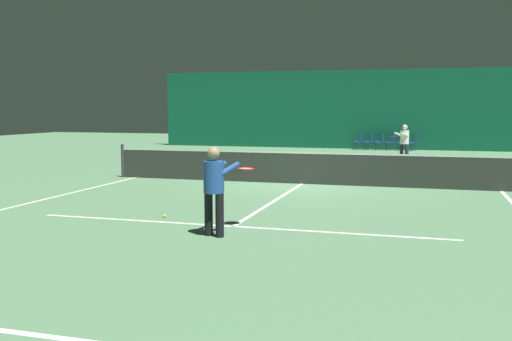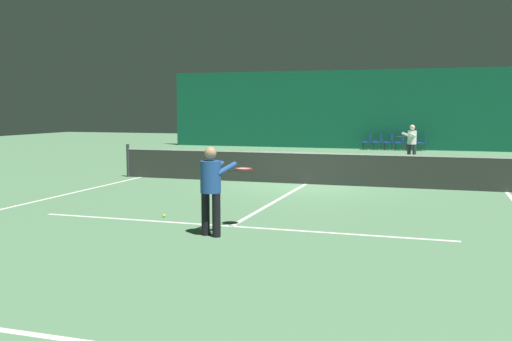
% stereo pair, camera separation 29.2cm
% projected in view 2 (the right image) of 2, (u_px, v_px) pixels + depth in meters
% --- Properties ---
extents(ground_plane, '(60.00, 60.00, 0.00)m').
position_uv_depth(ground_plane, '(306.00, 184.00, 16.89)').
color(ground_plane, '#56845B').
extents(backdrop_curtain, '(23.00, 0.12, 4.34)m').
position_uv_depth(backdrop_curtain, '(368.00, 110.00, 31.24)').
color(backdrop_curtain, '#0F5138').
rests_on(backdrop_curtain, ground).
extents(court_line_baseline_far, '(11.00, 0.10, 0.00)m').
position_uv_depth(court_line_baseline_far, '(359.00, 154.00, 28.16)').
color(court_line_baseline_far, white).
rests_on(court_line_baseline_far, ground).
extents(court_line_baseline_near, '(11.00, 0.10, 0.00)m').
position_uv_depth(court_line_baseline_near, '(39.00, 335.00, 5.62)').
color(court_line_baseline_near, white).
rests_on(court_line_baseline_near, ground).
extents(court_line_service_far, '(8.25, 0.10, 0.00)m').
position_uv_depth(court_line_service_far, '(341.00, 164.00, 22.95)').
color(court_line_service_far, white).
rests_on(court_line_service_far, ground).
extents(court_line_service_near, '(8.25, 0.10, 0.00)m').
position_uv_depth(court_line_service_near, '(231.00, 226.00, 10.83)').
color(court_line_service_near, white).
rests_on(court_line_service_near, ground).
extents(court_line_sideline_left, '(0.10, 23.80, 0.00)m').
position_uv_depth(court_line_sideline_left, '(141.00, 177.00, 18.56)').
color(court_line_sideline_left, white).
rests_on(court_line_sideline_left, ground).
extents(court_line_sideline_right, '(0.10, 23.80, 0.00)m').
position_uv_depth(court_line_sideline_right, '(507.00, 192.00, 15.23)').
color(court_line_sideline_right, white).
rests_on(court_line_sideline_right, ground).
extents(court_line_centre, '(0.10, 12.80, 0.00)m').
position_uv_depth(court_line_centre, '(306.00, 184.00, 16.89)').
color(court_line_centre, white).
rests_on(court_line_centre, ground).
extents(tennis_net, '(12.00, 0.10, 1.07)m').
position_uv_depth(tennis_net, '(306.00, 167.00, 16.84)').
color(tennis_net, '#2D332D').
rests_on(tennis_net, ground).
extents(player_near, '(0.73, 1.35, 1.57)m').
position_uv_depth(player_near, '(212.00, 184.00, 9.95)').
color(player_near, black).
rests_on(player_near, ground).
extents(player_far, '(0.91, 1.32, 1.57)m').
position_uv_depth(player_far, '(411.00, 141.00, 23.32)').
color(player_far, '#2D2D38').
rests_on(player_far, ground).
extents(courtside_chair_0, '(0.44, 0.44, 0.84)m').
position_uv_depth(courtside_chair_0, '(368.00, 141.00, 30.87)').
color(courtside_chair_0, '#2D2D2D').
rests_on(courtside_chair_0, ground).
extents(courtside_chair_1, '(0.44, 0.44, 0.84)m').
position_uv_depth(courtside_chair_1, '(379.00, 141.00, 30.70)').
color(courtside_chair_1, '#2D2D2D').
rests_on(courtside_chair_1, ground).
extents(courtside_chair_2, '(0.44, 0.44, 0.84)m').
position_uv_depth(courtside_chair_2, '(390.00, 141.00, 30.52)').
color(courtside_chair_2, '#2D2D2D').
rests_on(courtside_chair_2, ground).
extents(courtside_chair_3, '(0.44, 0.44, 0.84)m').
position_uv_depth(courtside_chair_3, '(401.00, 141.00, 30.35)').
color(courtside_chair_3, '#2D2D2D').
rests_on(courtside_chair_3, ground).
extents(courtside_chair_4, '(0.44, 0.44, 0.84)m').
position_uv_depth(courtside_chair_4, '(412.00, 141.00, 30.18)').
color(courtside_chair_4, '#2D2D2D').
rests_on(courtside_chair_4, ground).
extents(courtside_chair_5, '(0.44, 0.44, 0.84)m').
position_uv_depth(courtside_chair_5, '(423.00, 142.00, 30.00)').
color(courtside_chair_5, '#2D2D2D').
rests_on(courtside_chair_5, ground).
extents(tennis_ball, '(0.07, 0.07, 0.07)m').
position_uv_depth(tennis_ball, '(164.00, 216.00, 11.73)').
color(tennis_ball, '#D1DB33').
rests_on(tennis_ball, ground).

